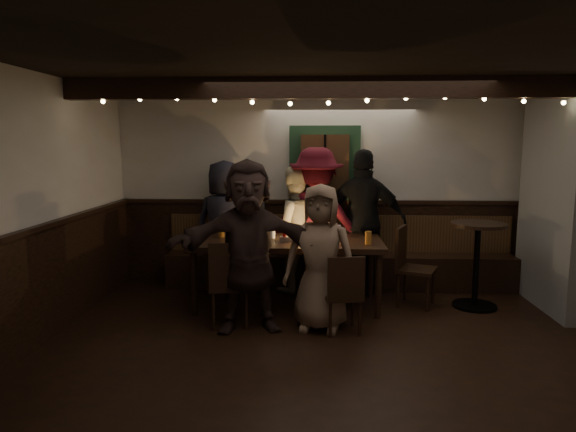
# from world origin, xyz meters

# --- Properties ---
(room) EXTENTS (6.02, 5.01, 2.62)m
(room) POSITION_xyz_m (1.07, 1.42, 1.07)
(room) COLOR black
(room) RESTS_ON ground
(dining_table) EXTENTS (2.22, 0.95, 0.96)m
(dining_table) POSITION_xyz_m (-0.66, 1.40, 0.72)
(dining_table) COLOR black
(dining_table) RESTS_ON ground
(chair_near_left) EXTENTS (0.48, 0.48, 0.92)m
(chair_near_left) POSITION_xyz_m (-1.22, 0.64, 0.52)
(chair_near_left) COLOR black
(chair_near_left) RESTS_ON ground
(chair_near_right) EXTENTS (0.43, 0.43, 0.82)m
(chair_near_right) POSITION_xyz_m (-0.04, 0.50, 0.46)
(chair_near_right) COLOR black
(chair_near_right) RESTS_ON ground
(chair_end) EXTENTS (0.56, 0.56, 0.94)m
(chair_end) POSITION_xyz_m (0.79, 1.51, 0.53)
(chair_end) COLOR black
(chair_end) RESTS_ON ground
(high_top) EXTENTS (0.63, 0.63, 1.01)m
(high_top) POSITION_xyz_m (1.56, 1.46, 0.64)
(high_top) COLOR black
(high_top) RESTS_ON ground
(person_a) EXTENTS (0.91, 0.67, 1.70)m
(person_a) POSITION_xyz_m (-1.50, 2.09, 0.85)
(person_a) COLOR #20202C
(person_a) RESTS_ON ground
(person_b) EXTENTS (0.59, 0.40, 1.60)m
(person_b) POSITION_xyz_m (-1.20, 2.10, 0.80)
(person_b) COLOR black
(person_b) RESTS_ON ground
(person_c) EXTENTS (0.94, 0.82, 1.63)m
(person_c) POSITION_xyz_m (-0.60, 2.04, 0.81)
(person_c) COLOR beige
(person_c) RESTS_ON ground
(person_d) EXTENTS (1.31, 0.90, 1.87)m
(person_d) POSITION_xyz_m (-0.31, 2.05, 0.93)
(person_d) COLOR #490C17
(person_d) RESTS_ON ground
(person_e) EXTENTS (1.14, 0.63, 1.85)m
(person_e) POSITION_xyz_m (0.30, 2.04, 0.92)
(person_e) COLOR black
(person_e) RESTS_ON ground
(person_f) EXTENTS (1.70, 0.78, 1.77)m
(person_f) POSITION_xyz_m (-1.01, 0.60, 0.88)
(person_f) COLOR #372622
(person_f) RESTS_ON ground
(person_g) EXTENTS (0.81, 0.59, 1.52)m
(person_g) POSITION_xyz_m (-0.28, 0.65, 0.76)
(person_g) COLOR #886A54
(person_g) RESTS_ON ground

